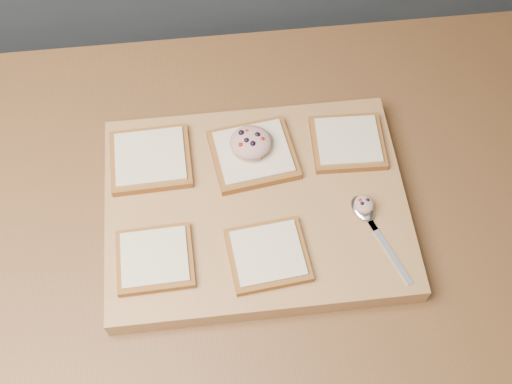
{
  "coord_description": "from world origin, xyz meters",
  "views": [
    {
      "loc": [
        0.13,
        -0.46,
        1.8
      ],
      "look_at": [
        0.18,
        0.02,
        0.97
      ],
      "focal_mm": 45.0,
      "sensor_mm": 36.0,
      "label": 1
    }
  ],
  "objects_px": {
    "cutting_board": "(256,207)",
    "tuna_salad_dollop": "(251,142)",
    "bread_far_center": "(253,154)",
    "spoon": "(367,215)"
  },
  "relations": [
    {
      "from": "cutting_board",
      "to": "tuna_salad_dollop",
      "type": "height_order",
      "value": "tuna_salad_dollop"
    },
    {
      "from": "bread_far_center",
      "to": "spoon",
      "type": "xyz_separation_m",
      "value": [
        0.16,
        -0.13,
        -0.0
      ]
    },
    {
      "from": "cutting_board",
      "to": "spoon",
      "type": "height_order",
      "value": "spoon"
    },
    {
      "from": "bread_far_center",
      "to": "tuna_salad_dollop",
      "type": "xyz_separation_m",
      "value": [
        -0.0,
        0.01,
        0.02
      ]
    },
    {
      "from": "cutting_board",
      "to": "tuna_salad_dollop",
      "type": "relative_size",
      "value": 6.99
    },
    {
      "from": "bread_far_center",
      "to": "spoon",
      "type": "height_order",
      "value": "bread_far_center"
    },
    {
      "from": "cutting_board",
      "to": "spoon",
      "type": "bearing_deg",
      "value": -15.16
    },
    {
      "from": "tuna_salad_dollop",
      "to": "cutting_board",
      "type": "bearing_deg",
      "value": -90.82
    },
    {
      "from": "tuna_salad_dollop",
      "to": "spoon",
      "type": "height_order",
      "value": "tuna_salad_dollop"
    },
    {
      "from": "bread_far_center",
      "to": "tuna_salad_dollop",
      "type": "distance_m",
      "value": 0.03
    }
  ]
}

